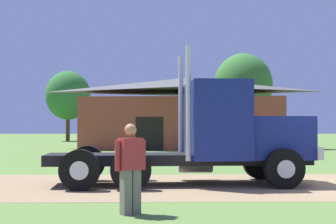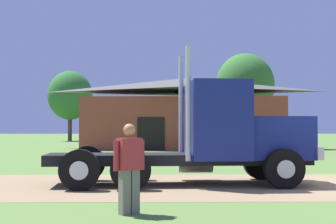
{
  "view_description": "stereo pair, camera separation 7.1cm",
  "coord_description": "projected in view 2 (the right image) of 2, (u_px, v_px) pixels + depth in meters",
  "views": [
    {
      "loc": [
        -4.57,
        -13.76,
        1.57
      ],
      "look_at": [
        -4.26,
        -0.01,
        1.97
      ],
      "focal_mm": 54.87,
      "sensor_mm": 36.0,
      "label": 1
    },
    {
      "loc": [
        -4.5,
        -13.76,
        1.57
      ],
      "look_at": [
        -4.26,
        -0.01,
        1.97
      ],
      "focal_mm": 54.87,
      "sensor_mm": 36.0,
      "label": 2
    }
  ],
  "objects": [
    {
      "name": "ground_plane",
      "position": [
        326.0,
        185.0,
        13.78
      ],
      "size": [
        200.0,
        200.0,
        0.0
      ],
      "primitive_type": "plane",
      "color": "#587A37"
    },
    {
      "name": "dirt_track",
      "position": [
        326.0,
        185.0,
        13.78
      ],
      "size": [
        120.0,
        6.14,
        0.01
      ],
      "primitive_type": "cube",
      "color": "#917754",
      "rests_on": "ground_plane"
    },
    {
      "name": "truck_foreground_white",
      "position": [
        217.0,
        137.0,
        14.07
      ],
      "size": [
        7.28,
        3.04,
        3.64
      ],
      "color": "black",
      "rests_on": "ground_plane"
    },
    {
      "name": "visitor_walking_mid",
      "position": [
        129.0,
        166.0,
        9.21
      ],
      "size": [
        0.54,
        0.44,
        1.62
      ],
      "color": "#B22D33",
      "rests_on": "ground_plane"
    },
    {
      "name": "shed_building",
      "position": [
        184.0,
        115.0,
        36.89
      ],
      "size": [
        14.91,
        8.15,
        5.08
      ],
      "color": "brown",
      "rests_on": "ground_plane"
    },
    {
      "name": "tree_left",
      "position": [
        70.0,
        95.0,
        56.48
      ],
      "size": [
        4.9,
        4.9,
        7.72
      ],
      "color": "#513823",
      "rests_on": "ground_plane"
    },
    {
      "name": "tree_mid",
      "position": [
        245.0,
        86.0,
        45.25
      ],
      "size": [
        5.15,
        5.15,
        8.05
      ],
      "color": "#513823",
      "rests_on": "ground_plane"
    }
  ]
}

